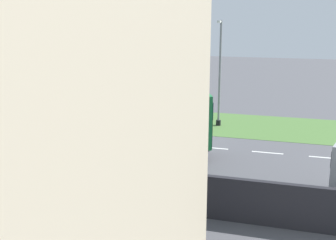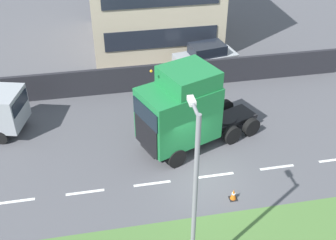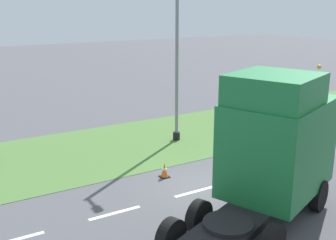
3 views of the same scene
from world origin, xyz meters
TOP-DOWN VIEW (x-y plane):
  - ground_plane at (0.00, 0.00)m, footprint 120.00×120.00m
  - grass_verge at (-6.00, 0.00)m, footprint 7.00×44.00m
  - lane_markings at (0.00, -0.70)m, footprint 0.16×21.00m
  - lorry_cab at (2.57, 0.45)m, footprint 4.80×7.11m
  - lamp_post at (-5.37, 1.87)m, footprint 1.29×0.35m
  - traffic_cone_lead at (-1.71, -1.02)m, footprint 0.36×0.36m

SIDE VIEW (x-z plane):
  - ground_plane at x=0.00m, z-range 0.00..0.00m
  - lane_markings at x=0.00m, z-range 0.00..0.00m
  - grass_verge at x=-6.00m, z-range 0.00..0.01m
  - traffic_cone_lead at x=-1.71m, z-range -0.01..0.57m
  - lorry_cab at x=2.57m, z-range -0.06..4.68m
  - lamp_post at x=-5.37m, z-range -0.30..7.18m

